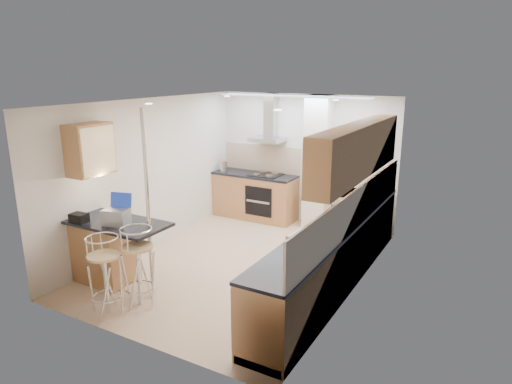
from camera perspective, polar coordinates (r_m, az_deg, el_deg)
The scene contains 16 objects.
ground at distance 7.26m, azimuth -1.78°, elevation -8.90°, with size 4.80×4.80×0.00m, color #D7B18F.
room_shell at distance 6.94m, azimuth 2.01°, elevation 3.38°, with size 3.64×4.84×2.51m.
right_counter at distance 6.49m, azimuth 9.72°, elevation -7.72°, with size 0.63×4.40×0.92m.
back_counter at distance 9.26m, azimuth -0.15°, elevation -0.45°, with size 1.70×0.63×0.92m.
peninsula at distance 6.69m, azimuth -16.76°, elevation -7.32°, with size 1.47×0.72×0.94m.
microwave at distance 6.76m, azimuth 11.19°, elevation -1.33°, with size 0.56×0.38×0.31m, color white.
laptop at distance 6.37m, azimuth -17.06°, elevation -2.99°, with size 0.32×0.24×0.22m, color gray.
bag at distance 6.65m, azimuth -21.25°, elevation -3.04°, with size 0.23×0.17×0.12m, color black.
bar_stool_near at distance 5.98m, azimuth -18.32°, elevation -9.85°, with size 0.42×0.42×1.02m, color tan, non-canonical shape.
bar_stool_end at distance 6.06m, azimuth -14.49°, elevation -9.02°, with size 0.43×0.43×1.06m, color tan, non-canonical shape.
jar_a at distance 6.95m, azimuth 11.92°, elevation -1.37°, with size 0.12×0.12×0.20m, color white.
jar_b at distance 7.06m, azimuth 12.68°, elevation -1.42°, with size 0.11×0.11×0.14m, color white.
jar_c at distance 5.53m, azimuth 6.68°, elevation -5.56°, with size 0.14×0.14×0.19m, color #B4AF90.
jar_d at distance 5.42m, azimuth 7.86°, elevation -6.30°, with size 0.10×0.10×0.14m, color white.
bread_bin at distance 5.33m, azimuth 6.23°, elevation -6.26°, with size 0.30×0.39×0.20m, color white.
kettle at distance 9.35m, azimuth -4.08°, elevation 3.25°, with size 0.16×0.16×0.22m, color #B0B3B4.
Camera 1 is at (3.43, -5.66, 2.97)m, focal length 32.00 mm.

